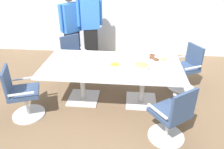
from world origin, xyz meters
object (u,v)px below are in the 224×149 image
Objects in this scene: office_chair_0 at (74,59)px; office_chair_3 at (186,70)px; conference_table at (112,71)px; person_standing_1 at (90,25)px; office_chair_1 at (21,95)px; person_standing_0 at (71,28)px; snack_bowl_chips_orange at (115,66)px; office_chair_2 at (172,117)px; donut_platter at (158,57)px; snack_bowl_cookies at (141,66)px; plate_stack at (87,67)px; napkin_pile at (69,56)px.

office_chair_3 is at bearing 130.73° from office_chair_0.
conference_table is 1.30× the size of person_standing_1.
office_chair_1 is 0.49× the size of person_standing_1.
person_standing_0 is 2.10m from snack_bowl_chips_orange.
snack_bowl_chips_orange is (-0.87, 0.78, 0.39)m from office_chair_2.
person_standing_0 is at bearing 147.71° from donut_platter.
office_chair_3 is at bearing 34.97° from office_chair_2.
snack_bowl_cookies is at bearing -124.45° from donut_platter.
office_chair_0 is 2.62m from office_chair_2.
office_chair_0 is at bearing 55.47° from office_chair_3.
conference_table is at bearing 98.45° from office_chair_2.
conference_table is at bearing 93.53° from person_standing_1.
office_chair_0 is at bearing 115.42° from plate_stack.
office_chair_1 is 5.00× the size of snack_bowl_chips_orange.
office_chair_3 reaches higher than donut_platter.
office_chair_1 is 2.47m from donut_platter.
office_chair_2 is 4.93× the size of napkin_pile.
snack_bowl_cookies is 1.37× the size of napkin_pile.
donut_platter is (0.33, 0.48, -0.04)m from snack_bowl_cookies.
office_chair_0 is 0.85m from person_standing_0.
office_chair_3 is at bearing 9.18° from napkin_pile.
person_standing_1 reaches higher than office_chair_2.
person_standing_0 is 2.36m from snack_bowl_cookies.
office_chair_0 is 0.52× the size of person_standing_0.
snack_bowl_cookies is (1.62, -1.71, -0.11)m from person_standing_0.
snack_bowl_chips_orange is 0.86× the size of plate_stack.
office_chair_3 is 2.79m from person_standing_0.
person_standing_0 reaches higher than snack_bowl_chips_orange.
office_chair_0 is 1.00× the size of office_chair_3.
person_standing_0 reaches higher than donut_platter.
office_chair_2 is at bearing -61.26° from snack_bowl_cookies.
conference_table is 2.64× the size of office_chair_0.
snack_bowl_chips_orange is 0.72× the size of snack_bowl_cookies.
person_standing_1 reaches higher than snack_bowl_chips_orange.
snack_bowl_cookies is 1.37m from napkin_pile.
office_chair_3 is 1.61m from snack_bowl_chips_orange.
snack_bowl_chips_orange is 0.47m from plate_stack.
office_chair_0 is (-0.93, 0.92, -0.22)m from conference_table.
conference_table is 1.57m from office_chair_3.
snack_bowl_cookies reaches higher than snack_bowl_chips_orange.
donut_platter is at bearing 22.62° from conference_table.
office_chair_3 is at bearing 38.00° from snack_bowl_cookies.
conference_table is 2.64× the size of office_chair_3.
napkin_pile is (0.62, 0.82, 0.38)m from office_chair_1.
person_standing_0 is 0.46m from person_standing_1.
snack_bowl_cookies is (1.19, -1.83, -0.17)m from person_standing_1.
office_chair_1 is 2.25m from person_standing_0.
office_chair_1 is 4.29× the size of plate_stack.
person_standing_0 reaches higher than office_chair_0.
conference_table is 1.37× the size of person_standing_0.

